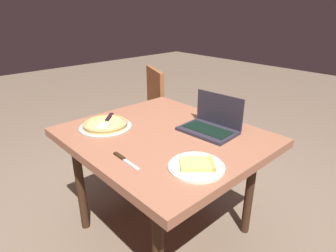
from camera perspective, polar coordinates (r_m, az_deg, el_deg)
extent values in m
plane|color=#73604E|center=(2.12, -0.72, -19.80)|extent=(12.00, 12.00, 0.00)
cube|color=#925941|center=(1.72, -0.84, -2.28)|extent=(1.14, 1.00, 0.05)
cylinder|color=#341F13|center=(2.01, -17.17, -11.38)|extent=(0.06, 0.06, 0.68)
cylinder|color=#341F13|center=(2.38, -0.09, -4.53)|extent=(0.06, 0.06, 0.68)
cylinder|color=#341F13|center=(1.96, 16.08, -12.15)|extent=(0.06, 0.06, 0.68)
cube|color=#272430|center=(1.74, 7.90, -0.97)|extent=(0.35, 0.24, 0.02)
cube|color=black|center=(1.74, 7.92, -0.65)|extent=(0.30, 0.16, 0.00)
cube|color=#272430|center=(1.79, 10.22, 3.28)|extent=(0.33, 0.03, 0.20)
cube|color=#92BEED|center=(1.79, 10.18, 3.26)|extent=(0.30, 0.02, 0.17)
cylinder|color=white|center=(1.36, 5.73, -8.19)|extent=(0.27, 0.27, 0.01)
torus|color=silver|center=(1.36, 5.74, -7.82)|extent=(0.26, 0.26, 0.01)
cube|color=#EBC15F|center=(1.35, 5.75, -7.57)|extent=(0.19, 0.19, 0.02)
cube|color=#CE9249|center=(1.36, 8.84, -7.49)|extent=(0.11, 0.10, 0.03)
cylinder|color=#97A19B|center=(1.85, -12.40, -0.10)|extent=(0.33, 0.33, 0.01)
cylinder|color=#E9BE64|center=(1.84, -12.43, 0.25)|extent=(0.27, 0.27, 0.02)
torus|color=tan|center=(1.84, -12.45, 0.51)|extent=(0.28, 0.28, 0.02)
cube|color=#AAB7B6|center=(1.80, -12.85, 0.08)|extent=(0.12, 0.12, 0.00)
cube|color=black|center=(1.93, -11.68, 1.81)|extent=(0.10, 0.11, 0.01)
cube|color=#BFB3BA|center=(1.41, -7.79, -7.38)|extent=(0.16, 0.02, 0.00)
cube|color=black|center=(1.47, -9.71, -5.94)|extent=(0.09, 0.02, 0.01)
cube|color=brown|center=(2.68, -6.49, 0.95)|extent=(0.56, 0.56, 0.04)
cube|color=brown|center=(2.65, -2.62, 6.50)|extent=(0.39, 0.19, 0.46)
cylinder|color=brown|center=(2.91, -10.92, -2.45)|extent=(0.03, 0.03, 0.42)
cylinder|color=brown|center=(2.57, -9.35, -5.92)|extent=(0.03, 0.03, 0.42)
cylinder|color=brown|center=(2.99, -3.64, -1.38)|extent=(0.03, 0.03, 0.42)
cylinder|color=brown|center=(2.66, -1.18, -4.59)|extent=(0.03, 0.03, 0.42)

